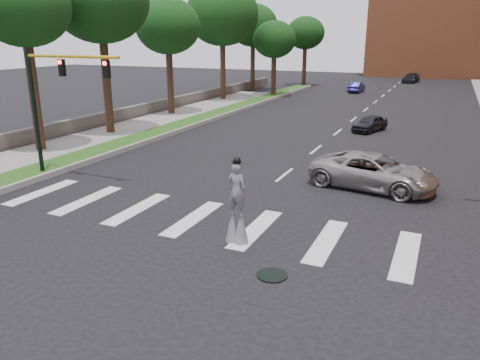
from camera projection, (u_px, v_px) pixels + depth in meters
The scene contains 20 objects.
ground_plane at pixel (212, 234), 16.46m from camera, with size 160.00×160.00×0.00m, color black.
grass_median at pixel (198, 120), 38.35m from camera, with size 2.00×60.00×0.25m, color #224D16.
median_curb at pixel (210, 120), 37.94m from camera, with size 0.20×60.00×0.28m, color #969691.
sidewalk_left at pixel (85, 141), 30.79m from camera, with size 4.00×60.00×0.18m, color gray.
stone_wall at pixel (155, 107), 42.11m from camera, with size 0.50×56.00×1.10m, color #555149.
manhole at pixel (272, 275), 13.54m from camera, with size 0.90×0.90×0.04m, color black.
building_backdrop at pixel (451, 22), 79.67m from camera, with size 26.00×14.00×18.00m, color #C16A3C.
traffic_signal at pixel (52, 93), 21.65m from camera, with size 5.30×0.23×6.20m.
stilt_performer at pixel (237, 209), 15.44m from camera, with size 0.84×0.56×2.96m.
suv_crossing at pixel (373, 172), 21.18m from camera, with size 2.61×5.66×1.57m, color #A4A19B.
car_near at pixel (370, 123), 34.07m from camera, with size 1.39×3.46×1.18m, color black.
car_mid at pixel (357, 87), 58.02m from camera, with size 1.34×3.83×1.26m, color navy.
car_far at pixel (411, 78), 70.32m from camera, with size 1.90×4.67×1.36m, color black.
tree_1 at pixel (23, 8), 25.78m from camera, with size 5.17×5.17×10.43m.
tree_2 at pixel (100, 1), 30.63m from camera, with size 6.46×6.46×11.65m.
tree_3 at pixel (168, 27), 39.22m from camera, with size 5.48×5.48×9.82m.
tree_4 at pixel (222, 14), 48.48m from camera, with size 7.58×7.58×12.10m.
tree_5 at pixel (253, 26), 57.59m from camera, with size 6.09×6.09×10.59m.
tree_6 at pixel (274, 40), 52.21m from camera, with size 4.84×4.84×8.41m.
tree_7 at pixel (306, 33), 63.94m from camera, with size 5.18×5.18×9.34m.
Camera 1 is at (7.07, -13.47, 6.64)m, focal length 35.00 mm.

